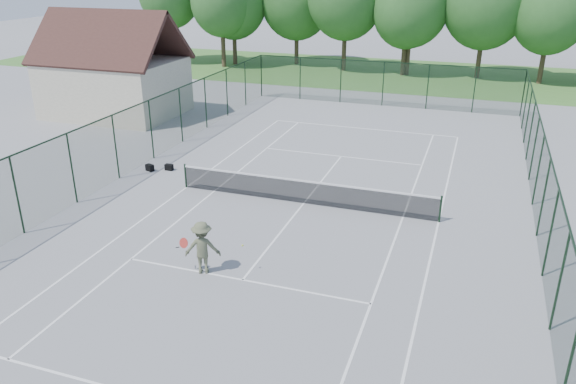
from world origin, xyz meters
TOP-DOWN VIEW (x-y plane):
  - ground at (0.00, 0.00)m, footprint 140.00×140.00m
  - grass_far at (0.00, 30.00)m, footprint 80.00×16.00m
  - court_lines at (0.00, 0.00)m, footprint 11.05×23.85m
  - tennis_net at (0.00, 0.00)m, footprint 11.08×0.08m
  - fence_enclosure at (0.00, 0.00)m, footprint 18.05×36.05m
  - utility_building at (-16.00, 10.00)m, footprint 8.60×6.27m
  - tree_line_far at (0.00, 30.00)m, footprint 39.40×6.40m
  - sports_bag_a at (-8.18, 1.31)m, footprint 0.46×0.36m
  - sports_bag_b at (-7.35, 1.70)m, footprint 0.38×0.24m
  - tennis_player at (-1.40, -6.34)m, footprint 2.13×1.01m

SIDE VIEW (x-z plane):
  - ground at x=0.00m, z-range 0.00..0.00m
  - court_lines at x=0.00m, z-range 0.00..0.01m
  - grass_far at x=0.00m, z-range 0.00..0.01m
  - sports_bag_b at x=-7.35m, z-range 0.00..0.30m
  - sports_bag_a at x=-8.18m, z-range 0.00..0.32m
  - tennis_net at x=0.00m, z-range 0.03..1.13m
  - tennis_player at x=-1.40m, z-range 0.00..1.78m
  - fence_enclosure at x=0.00m, z-range 0.05..3.07m
  - utility_building at x=-16.00m, z-range -0.20..6.44m
  - tree_line_far at x=0.00m, z-range 1.14..10.84m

